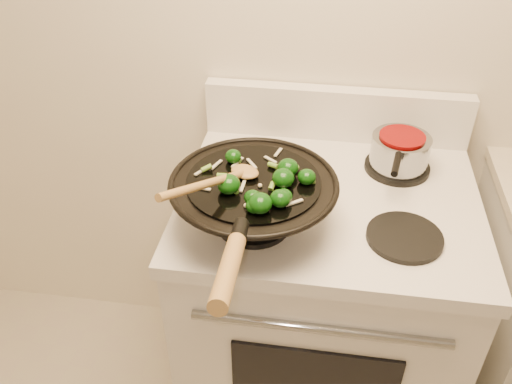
# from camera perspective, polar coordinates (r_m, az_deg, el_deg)

# --- Properties ---
(stove) EXTENTS (0.78, 0.67, 1.08)m
(stove) POSITION_cam_1_polar(r_m,az_deg,el_deg) (1.74, 6.58, -12.16)
(stove) COLOR white
(stove) RESTS_ON ground
(wok) EXTENTS (0.40, 0.66, 0.22)m
(wok) POSITION_cam_1_polar(r_m,az_deg,el_deg) (1.27, -0.28, -0.87)
(wok) COLOR black
(wok) RESTS_ON stove
(stirfry) EXTENTS (0.28, 0.28, 0.04)m
(stirfry) POSITION_cam_1_polar(r_m,az_deg,el_deg) (1.20, 1.08, 0.74)
(stirfry) COLOR #0C3A09
(stirfry) RESTS_ON wok
(wooden_spoon) EXTENTS (0.17, 0.30, 0.12)m
(wooden_spoon) POSITION_cam_1_polar(r_m,az_deg,el_deg) (1.19, -3.48, 1.42)
(wooden_spoon) COLOR olive
(wooden_spoon) RESTS_ON wok
(saucepan) EXTENTS (0.16, 0.26, 0.09)m
(saucepan) POSITION_cam_1_polar(r_m,az_deg,el_deg) (1.54, 14.90, 4.20)
(saucepan) COLOR gray
(saucepan) RESTS_ON stove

